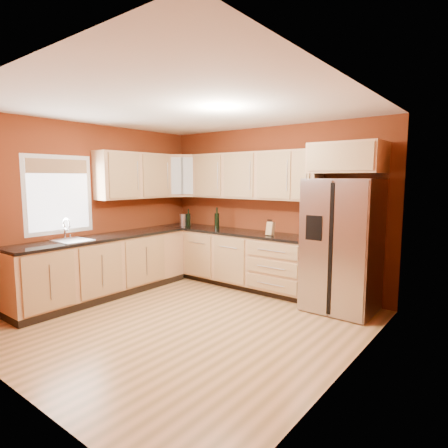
{
  "coord_description": "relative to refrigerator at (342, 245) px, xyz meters",
  "views": [
    {
      "loc": [
        3.14,
        -3.25,
        1.79
      ],
      "look_at": [
        -0.1,
        0.9,
        1.14
      ],
      "focal_mm": 30.0,
      "sensor_mm": 36.0,
      "label": 1
    }
  ],
  "objects": [
    {
      "name": "countertop_back",
      "position": [
        -1.9,
        0.06,
        0.01
      ],
      "size": [
        2.9,
        0.62,
        0.04
      ],
      "primitive_type": "cube",
      "color": "black",
      "rests_on": "base_cabinets_back"
    },
    {
      "name": "wall_back",
      "position": [
        -1.35,
        0.38,
        0.41
      ],
      "size": [
        4.0,
        0.04,
        2.6
      ],
      "primitive_type": "cube",
      "color": "maroon",
      "rests_on": "floor"
    },
    {
      "name": "base_cabinets_left",
      "position": [
        -3.05,
        -1.62,
        -0.45
      ],
      "size": [
        0.6,
        2.8,
        0.88
      ],
      "primitive_type": "cube",
      "color": "tan",
      "rests_on": "floor"
    },
    {
      "name": "wall_left",
      "position": [
        -3.35,
        -1.62,
        0.41
      ],
      "size": [
        0.04,
        4.0,
        2.6
      ],
      "primitive_type": "cube",
      "color": "maroon",
      "rests_on": "floor"
    },
    {
      "name": "refrigerator",
      "position": [
        0.0,
        0.0,
        0.0
      ],
      "size": [
        0.9,
        0.75,
        1.78
      ],
      "primitive_type": "cube",
      "color": "silver",
      "rests_on": "floor"
    },
    {
      "name": "canister_right",
      "position": [
        -2.96,
        0.12,
        0.13
      ],
      "size": [
        0.14,
        0.14,
        0.19
      ],
      "primitive_type": "cylinder",
      "rotation": [
        0.0,
        0.0,
        -0.2
      ],
      "color": "silver",
      "rests_on": "countertop_back"
    },
    {
      "name": "base_cabinets_back",
      "position": [
        -1.9,
        0.07,
        -0.45
      ],
      "size": [
        2.9,
        0.6,
        0.88
      ],
      "primitive_type": "cube",
      "color": "tan",
      "rests_on": "floor"
    },
    {
      "name": "sink_faucet",
      "position": [
        -3.04,
        -2.12,
        0.18
      ],
      "size": [
        0.5,
        0.42,
        0.3
      ],
      "primitive_type": null,
      "color": "silver",
      "rests_on": "countertop_left"
    },
    {
      "name": "upper_cabinets_back",
      "position": [
        -1.6,
        0.21,
        0.94
      ],
      "size": [
        2.3,
        0.33,
        0.75
      ],
      "primitive_type": "cube",
      "color": "tan",
      "rests_on": "wall_back"
    },
    {
      "name": "wall_front",
      "position": [
        -1.35,
        -3.62,
        0.41
      ],
      "size": [
        4.0,
        0.04,
        2.6
      ],
      "primitive_type": "cube",
      "color": "maroon",
      "rests_on": "floor"
    },
    {
      "name": "wall_right",
      "position": [
        0.65,
        -1.62,
        0.41
      ],
      "size": [
        0.04,
        4.0,
        2.6
      ],
      "primitive_type": "cube",
      "color": "maroon",
      "rests_on": "floor"
    },
    {
      "name": "wine_bottle_b",
      "position": [
        -2.86,
        0.03,
        0.18
      ],
      "size": [
        0.08,
        0.08,
        0.31
      ],
      "primitive_type": null,
      "rotation": [
        0.0,
        0.0,
        0.24
      ],
      "color": "black",
      "rests_on": "countertop_back"
    },
    {
      "name": "upper_cabinets_left",
      "position": [
        -3.19,
        -0.9,
        0.94
      ],
      "size": [
        0.33,
        1.35,
        0.75
      ],
      "primitive_type": "cube",
      "color": "tan",
      "rests_on": "wall_left"
    },
    {
      "name": "canister_left",
      "position": [
        -2.95,
        0.0,
        0.14
      ],
      "size": [
        0.16,
        0.16,
        0.21
      ],
      "primitive_type": "cylinder",
      "rotation": [
        0.0,
        0.0,
        -0.25
      ],
      "color": "silver",
      "rests_on": "countertop_back"
    },
    {
      "name": "wine_bottle_a",
      "position": [
        -2.24,
        0.09,
        0.21
      ],
      "size": [
        0.09,
        0.09,
        0.37
      ],
      "primitive_type": null,
      "rotation": [
        0.0,
        0.0,
        -0.08
      ],
      "color": "black",
      "rests_on": "countertop_back"
    },
    {
      "name": "window",
      "position": [
        -3.33,
        -2.12,
        0.66
      ],
      "size": [
        0.03,
        0.9,
        1.0
      ],
      "primitive_type": "cube",
      "color": "white",
      "rests_on": "wall_left"
    },
    {
      "name": "countertop_left",
      "position": [
        -3.04,
        -1.62,
        0.01
      ],
      "size": [
        0.62,
        2.8,
        0.04
      ],
      "primitive_type": "cube",
      "color": "black",
      "rests_on": "base_cabinets_left"
    },
    {
      "name": "soap_dispenser",
      "position": [
        -0.55,
        0.08,
        0.12
      ],
      "size": [
        0.07,
        0.07,
        0.18
      ],
      "primitive_type": "cylinder",
      "rotation": [
        0.0,
        0.0,
        -0.27
      ],
      "color": "white",
      "rests_on": "countertop_back"
    },
    {
      "name": "corner_upper_cabinet",
      "position": [
        -3.02,
        0.04,
        0.94
      ],
      "size": [
        0.67,
        0.67,
        0.75
      ],
      "primitive_type": "cube",
      "rotation": [
        0.0,
        0.0,
        0.79
      ],
      "color": "tan",
      "rests_on": "wall_back"
    },
    {
      "name": "knife_block",
      "position": [
        -1.12,
        -0.0,
        0.13
      ],
      "size": [
        0.1,
        0.09,
        0.2
      ],
      "primitive_type": "cube",
      "rotation": [
        0.0,
        0.0,
        0.01
      ],
      "color": "tan",
      "rests_on": "countertop_back"
    },
    {
      "name": "floor",
      "position": [
        -1.35,
        -1.62,
        -0.89
      ],
      "size": [
        4.0,
        4.0,
        0.0
      ],
      "primitive_type": "plane",
      "color": "olive",
      "rests_on": "ground"
    },
    {
      "name": "ceiling",
      "position": [
        -1.35,
        -1.62,
        1.71
      ],
      "size": [
        4.0,
        4.0,
        0.0
      ],
      "primitive_type": "plane",
      "color": "white",
      "rests_on": "wall_back"
    },
    {
      "name": "over_fridge_cabinet",
      "position": [
        0.0,
        0.07,
        1.16
      ],
      "size": [
        0.92,
        0.6,
        0.4
      ],
      "primitive_type": "cube",
      "color": "tan",
      "rests_on": "wall_back"
    }
  ]
}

